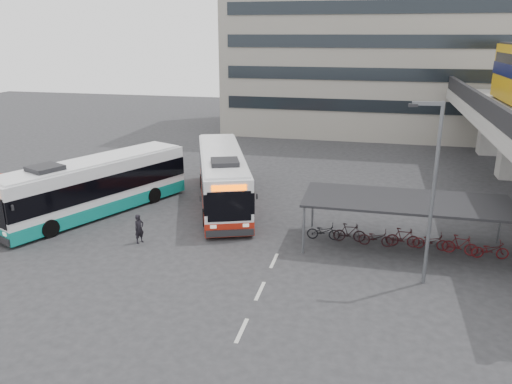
% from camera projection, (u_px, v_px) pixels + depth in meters
% --- Properties ---
extents(ground, '(120.00, 120.00, 0.00)m').
position_uv_depth(ground, '(224.00, 256.00, 24.24)').
color(ground, '#28282B').
rests_on(ground, ground).
extents(bike_shelter, '(10.00, 4.00, 2.54)m').
position_uv_depth(bike_shelter, '(405.00, 222.00, 24.74)').
color(bike_shelter, '#595B60').
rests_on(bike_shelter, ground).
extents(office_block, '(30.00, 15.00, 25.00)m').
position_uv_depth(office_block, '(375.00, 11.00, 52.49)').
color(office_block, gray).
rests_on(office_block, ground).
extents(road_markings, '(0.15, 7.60, 0.01)m').
position_uv_depth(road_markings, '(260.00, 291.00, 20.90)').
color(road_markings, beige).
rests_on(road_markings, ground).
extents(bus_main, '(6.68, 12.22, 3.57)m').
position_uv_depth(bus_main, '(222.00, 178.00, 31.22)').
color(bus_main, white).
rests_on(bus_main, ground).
extents(bus_teal, '(7.28, 11.98, 3.54)m').
position_uv_depth(bus_teal, '(95.00, 187.00, 29.50)').
color(bus_teal, white).
rests_on(bus_teal, ground).
extents(pedestrian, '(0.57, 0.66, 1.53)m').
position_uv_depth(pedestrian, '(139.00, 229.00, 25.51)').
color(pedestrian, black).
rests_on(pedestrian, ground).
extents(lamp_post, '(1.37, 0.32, 7.82)m').
position_uv_depth(lamp_post, '(432.00, 184.00, 20.24)').
color(lamp_post, '#595B60').
rests_on(lamp_post, ground).
extents(sign_totem_mid, '(0.51, 0.31, 2.43)m').
position_uv_depth(sign_totem_mid, '(5.00, 193.00, 29.67)').
color(sign_totem_mid, '#991709').
rests_on(sign_totem_mid, ground).
extents(sign_totem_north, '(0.50, 0.25, 2.33)m').
position_uv_depth(sign_totem_north, '(71.00, 181.00, 32.10)').
color(sign_totem_north, '#991709').
rests_on(sign_totem_north, ground).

